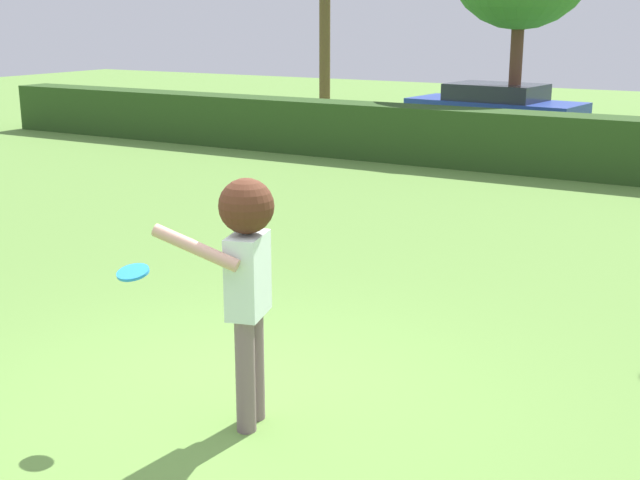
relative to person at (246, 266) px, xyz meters
name	(u,v)px	position (x,y,z in m)	size (l,w,h in m)	color
ground_plane	(228,404)	(-0.33, 0.18, -1.19)	(60.00, 60.00, 0.00)	#65923F
person	(246,266)	(0.00, 0.00, 0.00)	(0.71, 0.70, 1.81)	slate
frisbee	(133,272)	(-0.81, -0.26, -0.10)	(0.23, 0.23, 0.08)	#268CE5
hedge_row	(577,146)	(-0.33, 10.97, -0.64)	(28.13, 0.90, 1.12)	#2B4B1D
parked_car_blue	(495,107)	(-3.42, 15.57, -0.51)	(4.36, 2.18, 1.25)	#263FA5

